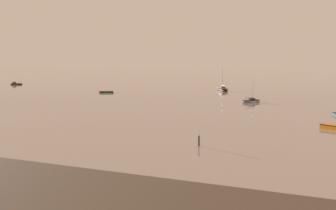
% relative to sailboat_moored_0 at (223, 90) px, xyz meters
% --- Properties ---
extents(sailboat_moored_0, '(5.51, 7.26, 7.98)m').
position_rel_sailboat_moored_0_xyz_m(sailboat_moored_0, '(0.00, 0.00, 0.00)').
color(sailboat_moored_0, black).
rests_on(sailboat_moored_0, ground).
extents(sailboat_moored_1, '(3.92, 4.76, 5.34)m').
position_rel_sailboat_moored_0_xyz_m(sailboat_moored_1, '(14.46, -30.99, -0.11)').
color(sailboat_moored_1, gray).
rests_on(sailboat_moored_1, ground).
extents(motorboat_moored_4, '(4.65, 2.78, 1.67)m').
position_rel_sailboat_moored_0_xyz_m(motorboat_moored_4, '(-81.85, 1.10, -0.09)').
color(motorboat_moored_4, black).
rests_on(motorboat_moored_4, ground).
extents(rowboat_moored_3, '(4.29, 3.22, 0.65)m').
position_rel_sailboat_moored_0_xyz_m(rowboat_moored_3, '(-27.77, -20.02, -0.17)').
color(rowboat_moored_3, '#23602D').
rests_on(rowboat_moored_3, ground).
extents(mooring_post_left, '(0.22, 0.22, 1.26)m').
position_rel_sailboat_moored_0_xyz_m(mooring_post_left, '(18.15, -76.07, 0.21)').
color(mooring_post_left, '#403323').
rests_on(mooring_post_left, ground).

